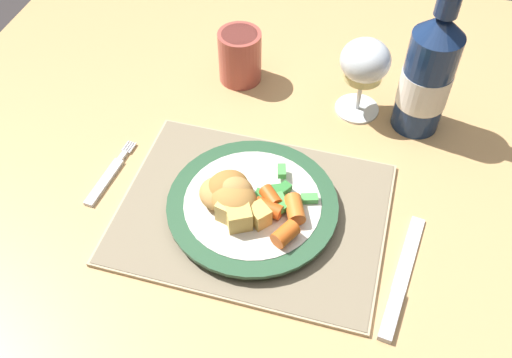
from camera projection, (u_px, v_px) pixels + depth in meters
The scene contains 13 objects.
ground_plane at pixel (273, 332), 1.47m from camera, with size 6.00×6.00×0.00m, color #383333.
dining_table at pixel (281, 166), 0.97m from camera, with size 1.14×0.93×0.74m.
placemat at pixel (250, 212), 0.79m from camera, with size 0.36×0.28×0.01m.
dinner_plate at pixel (254, 206), 0.78m from camera, with size 0.23×0.23×0.02m.
breaded_croquettes at pixel (229, 193), 0.76m from camera, with size 0.10×0.10×0.04m.
green_beans_pile at pixel (280, 194), 0.77m from camera, with size 0.09×0.09×0.02m.
glazed_carrots at pixel (281, 213), 0.74m from camera, with size 0.07×0.09×0.02m.
fork at pixel (108, 177), 0.83m from camera, with size 0.02×0.13×0.01m.
table_knife at pixel (399, 286), 0.71m from camera, with size 0.04×0.19×0.01m.
wine_glass at pixel (365, 65), 0.86m from camera, with size 0.08×0.08×0.13m.
bottle at pixel (428, 74), 0.83m from camera, with size 0.08×0.08×0.26m.
roast_potatoes at pixel (240, 215), 0.74m from camera, with size 0.07×0.05×0.03m.
drinking_cup at pixel (240, 55), 0.94m from camera, with size 0.07×0.07×0.09m.
Camera 1 is at (0.13, -0.64, 1.37)m, focal length 40.00 mm.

